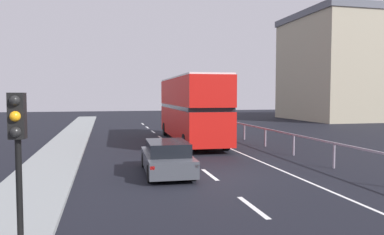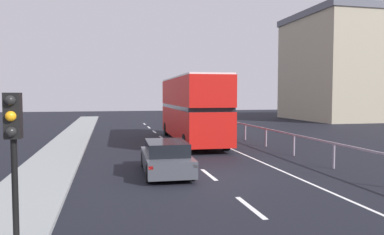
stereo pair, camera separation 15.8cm
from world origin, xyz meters
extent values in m
cube|color=black|center=(0.00, 0.00, -0.05)|extent=(75.43, 120.00, 0.10)
cube|color=gray|center=(-6.34, 0.00, 0.07)|extent=(2.38, 80.00, 0.14)
cube|color=silver|center=(0.00, -4.15, 0.00)|extent=(0.16, 2.13, 0.01)
cube|color=silver|center=(0.00, 0.24, 0.00)|extent=(0.16, 2.13, 0.01)
cube|color=silver|center=(0.00, 4.63, 0.00)|extent=(0.16, 2.13, 0.01)
cube|color=silver|center=(0.00, 9.02, 0.00)|extent=(0.16, 2.13, 0.01)
cube|color=silver|center=(0.00, 13.42, 0.00)|extent=(0.16, 2.13, 0.01)
cube|color=silver|center=(0.00, 17.81, 0.00)|extent=(0.16, 2.13, 0.01)
cube|color=silver|center=(0.00, 22.20, 0.00)|extent=(0.16, 2.13, 0.01)
cube|color=silver|center=(0.00, 26.59, 0.00)|extent=(0.16, 2.13, 0.01)
cube|color=silver|center=(3.14, 9.00, 0.00)|extent=(0.12, 46.00, 0.01)
cube|color=gray|center=(5.55, 9.00, 1.08)|extent=(0.08, 42.00, 0.08)
cylinder|color=gray|center=(5.55, 0.25, 0.54)|extent=(0.10, 0.10, 1.08)
cylinder|color=gray|center=(5.55, 3.75, 0.54)|extent=(0.10, 0.10, 1.08)
cylinder|color=gray|center=(5.55, 7.25, 0.54)|extent=(0.10, 0.10, 1.08)
cylinder|color=gray|center=(5.55, 10.75, 0.54)|extent=(0.10, 0.10, 1.08)
cylinder|color=gray|center=(5.55, 14.25, 0.54)|extent=(0.10, 0.10, 1.08)
cylinder|color=gray|center=(5.55, 17.75, 0.54)|extent=(0.10, 0.10, 1.08)
cylinder|color=gray|center=(5.55, 21.25, 0.54)|extent=(0.10, 0.10, 1.08)
cylinder|color=gray|center=(5.55, 24.75, 0.54)|extent=(0.10, 0.10, 1.08)
cylinder|color=gray|center=(5.55, 28.25, 0.54)|extent=(0.10, 0.10, 1.08)
cube|color=#A59C84|center=(29.05, 28.40, 6.30)|extent=(18.79, 13.19, 12.60)
cube|color=#555963|center=(29.05, 28.40, 13.00)|extent=(19.17, 13.45, 0.80)
cube|color=red|center=(1.60, 10.37, 1.30)|extent=(2.83, 11.53, 1.90)
cube|color=black|center=(1.60, 10.37, 2.37)|extent=(2.84, 11.07, 0.24)
cube|color=red|center=(1.60, 10.37, 3.35)|extent=(2.83, 11.53, 1.73)
cube|color=silver|center=(1.60, 10.37, 4.27)|extent=(2.78, 11.30, 0.10)
cube|color=black|center=(1.75, 16.09, 1.39)|extent=(2.29, 0.10, 1.33)
cube|color=yellow|center=(1.75, 16.09, 3.79)|extent=(1.52, 0.08, 0.28)
cylinder|color=black|center=(0.55, 14.74, 0.50)|extent=(0.31, 1.01, 1.00)
cylinder|color=black|center=(2.88, 14.68, 0.50)|extent=(0.31, 1.01, 1.00)
cylinder|color=black|center=(0.33, 6.27, 0.50)|extent=(0.31, 1.01, 1.00)
cylinder|color=black|center=(2.67, 6.21, 0.50)|extent=(0.31, 1.01, 1.00)
cube|color=#42464D|center=(-1.61, 0.89, 0.50)|extent=(1.89, 4.34, 0.63)
cube|color=black|center=(-1.62, 0.68, 1.07)|extent=(1.62, 2.40, 0.51)
cube|color=red|center=(-2.46, -1.20, 0.66)|extent=(0.16, 0.07, 0.12)
cube|color=red|center=(-0.90, -1.25, 0.66)|extent=(0.16, 0.07, 0.12)
cylinder|color=black|center=(-2.36, 2.36, 0.32)|extent=(0.22, 0.65, 0.64)
cylinder|color=black|center=(-0.77, 2.31, 0.32)|extent=(0.22, 0.65, 0.64)
cylinder|color=black|center=(-2.45, -0.53, 0.32)|extent=(0.22, 0.65, 0.64)
cylinder|color=black|center=(-0.86, -0.58, 0.32)|extent=(0.22, 0.65, 0.64)
cylinder|color=black|center=(-5.68, -5.95, 1.67)|extent=(0.12, 0.12, 3.06)
cube|color=black|center=(-5.68, -5.95, 2.75)|extent=(0.30, 0.30, 0.90)
sphere|color=black|center=(-5.68, -6.12, 3.05)|extent=(0.20, 0.20, 0.20)
sphere|color=orange|center=(-5.68, -6.12, 2.75)|extent=(0.20, 0.20, 0.20)
sphere|color=black|center=(-5.68, -6.12, 2.45)|extent=(0.20, 0.20, 0.20)
camera|label=1|loc=(-4.02, -13.77, 3.15)|focal=34.84mm
camera|label=2|loc=(-3.87, -13.80, 3.15)|focal=34.84mm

